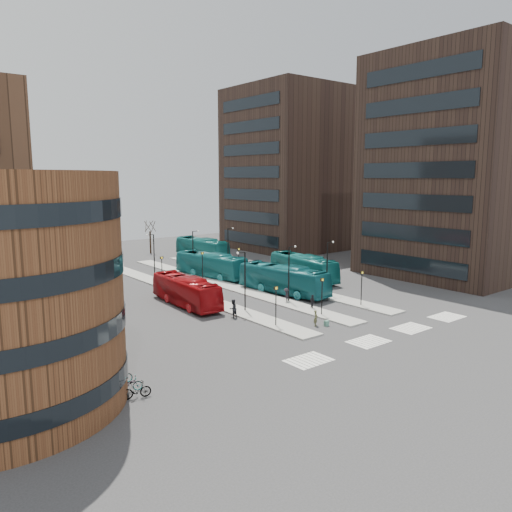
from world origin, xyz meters
TOP-DOWN VIEW (x-y plane):
  - ground at (0.00, 0.00)m, footprint 160.00×160.00m
  - island_left at (-4.00, 30.00)m, footprint 2.50×45.00m
  - island_mid at (2.00, 30.00)m, footprint 2.50×45.00m
  - island_right at (8.00, 30.00)m, footprint 2.50×45.00m
  - suitcase at (-0.57, 9.26)m, footprint 0.43×0.36m
  - red_bus at (-6.86, 23.95)m, footprint 3.18×11.41m
  - teal_bus_a at (4.97, 21.55)m, footprint 4.42×12.48m
  - teal_bus_b at (3.73, 35.13)m, footprint 4.64×12.35m
  - teal_bus_c at (12.45, 25.99)m, footprint 4.51×12.44m
  - teal_bus_d at (11.54, 49.88)m, footprint 3.32×12.38m
  - traveller at (-1.32, 9.91)m, footprint 0.65×0.60m
  - commuter_a at (-5.74, 16.86)m, footprint 1.00×0.84m
  - commuter_b at (2.58, 14.28)m, footprint 0.54×0.96m
  - commuter_c at (2.28, 18.03)m, footprint 1.10×1.22m
  - bicycle_near at (-21.00, 7.26)m, footprint 1.97×1.23m
  - bicycle_mid at (-21.00, 5.98)m, footprint 1.91×0.96m
  - bicycle_far at (-21.00, 8.85)m, footprint 2.02×1.19m
  - crosswalk_stripes at (1.75, 4.00)m, footprint 22.35×2.40m
  - tower_near at (31.98, 16.00)m, footprint 20.12×20.00m
  - tower_far at (31.98, 50.00)m, footprint 20.12×20.00m
  - sign_poles at (1.60, 23.00)m, footprint 12.45×22.12m
  - lamp_posts at (2.64, 28.00)m, footprint 14.04×20.24m
  - bare_trees at (2.67, 62.67)m, footprint 10.97×8.14m

SIDE VIEW (x-z plane):
  - ground at x=0.00m, z-range 0.00..0.00m
  - crosswalk_stripes at x=1.75m, z-range 0.00..0.01m
  - island_left at x=-4.00m, z-range 0.00..0.15m
  - island_mid at x=2.00m, z-range 0.00..0.15m
  - island_right at x=8.00m, z-range 0.00..0.15m
  - suitcase at x=-0.57m, z-range 0.00..0.50m
  - bicycle_near at x=-21.00m, z-range 0.00..0.98m
  - bicycle_far at x=-21.00m, z-range 0.00..1.00m
  - bicycle_mid at x=-21.00m, z-range 0.00..1.10m
  - traveller at x=-1.32m, z-range 0.00..1.50m
  - commuter_b at x=2.58m, z-range 0.00..1.55m
  - commuter_c at x=2.28m, z-range 0.00..1.64m
  - commuter_a at x=-5.74m, z-range 0.00..1.84m
  - red_bus at x=-6.86m, z-range 0.00..3.15m
  - teal_bus_b at x=3.73m, z-range 0.00..3.36m
  - teal_bus_c at x=12.45m, z-range 0.00..3.39m
  - teal_bus_a at x=4.97m, z-range 0.00..3.40m
  - teal_bus_d at x=11.54m, z-range 0.00..3.42m
  - sign_poles at x=1.60m, z-range 0.58..4.23m
  - bare_trees at x=2.67m, z-range -0.22..5.67m
  - lamp_posts at x=2.64m, z-range 0.52..6.64m
  - tower_near at x=31.98m, z-range 0.00..30.00m
  - tower_far at x=31.98m, z-range 0.00..30.00m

